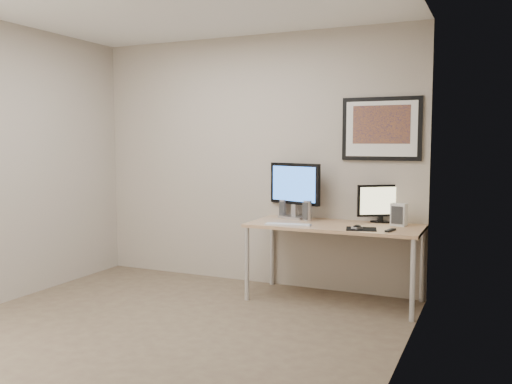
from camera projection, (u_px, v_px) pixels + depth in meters
floor at (164, 331)px, 4.29m from camera, size 3.60×3.60×0.00m
room at (191, 124)px, 4.55m from camera, size 3.60×3.60×3.60m
desk at (335, 231)px, 5.05m from camera, size 1.60×0.70×0.73m
framed_art at (381, 129)px, 5.13m from camera, size 0.75×0.04×0.60m
monitor_large at (295, 188)px, 5.44m from camera, size 0.59×0.28×0.55m
monitor_tv at (381, 202)px, 5.14m from camera, size 0.40×0.28×0.36m
speaker_left at (283, 208)px, 5.53m from camera, size 0.07×0.07×0.18m
speaker_right at (307, 211)px, 5.26m from camera, size 0.10×0.10×0.20m
keyboard at (288, 225)px, 4.99m from camera, size 0.44×0.19×0.01m
mousepad at (361, 229)px, 4.77m from camera, size 0.31×0.29×0.00m
mouse at (357, 227)px, 4.78m from camera, size 0.09×0.12×0.03m
remote at (390, 230)px, 4.66m from camera, size 0.07×0.16×0.02m
fan_unit at (399, 215)px, 4.96m from camera, size 0.15×0.12×0.21m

